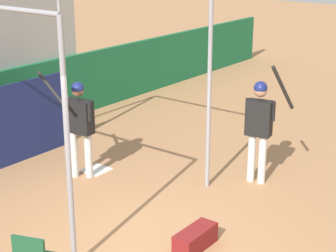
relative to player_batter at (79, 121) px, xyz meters
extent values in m
plane|color=#A8754C|center=(-1.14, -2.39, -1.04)|extent=(60.00, 60.00, 0.00)
cube|color=maroon|center=(1.33, 3.19, 0.45)|extent=(0.45, 0.40, 0.10)
cube|color=maroon|center=(1.33, 3.37, 0.68)|extent=(0.45, 0.06, 0.40)
cube|color=maroon|center=(1.88, 3.19, 0.45)|extent=(0.45, 0.40, 0.10)
cube|color=maroon|center=(1.88, 3.37, 0.68)|extent=(0.45, 0.06, 0.40)
cube|color=maroon|center=(1.88, 3.99, 0.85)|extent=(0.45, 0.40, 0.10)
cube|color=maroon|center=(1.88, 4.17, 1.08)|extent=(0.45, 0.06, 0.40)
cylinder|color=gray|center=(-2.06, -1.98, 0.56)|extent=(0.07, 0.07, 3.19)
cylinder|color=gray|center=(1.01, -1.98, 0.56)|extent=(0.07, 0.07, 3.19)
cylinder|color=gray|center=(1.01, 1.45, 0.56)|extent=(0.07, 0.07, 3.19)
cube|color=navy|center=(-0.52, 1.43, -0.28)|extent=(2.99, 0.03, 1.52)
cube|color=white|center=(0.36, -0.01, -1.03)|extent=(0.44, 0.44, 0.02)
cylinder|color=silver|center=(0.08, -0.11, -0.63)|extent=(0.14, 0.14, 0.82)
cylinder|color=silver|center=(-0.06, 0.10, -0.63)|extent=(0.14, 0.14, 0.82)
cube|color=black|center=(0.01, -0.01, 0.07)|extent=(0.27, 0.52, 0.58)
sphere|color=brown|center=(0.01, -0.01, 0.53)|extent=(0.20, 0.20, 0.20)
sphere|color=navy|center=(0.01, -0.01, 0.57)|extent=(0.22, 0.22, 0.22)
cylinder|color=black|center=(0.00, -0.27, 0.20)|extent=(0.08, 0.08, 0.32)
cylinder|color=black|center=(-0.06, 0.25, 0.20)|extent=(0.08, 0.08, 0.32)
cylinder|color=black|center=(-0.32, 0.24, 0.56)|extent=(0.11, 0.75, 0.55)
sphere|color=black|center=(0.04, 0.22, 0.31)|extent=(0.08, 0.08, 0.08)
cylinder|color=silver|center=(1.65, -2.46, -0.61)|extent=(0.15, 0.15, 0.85)
cylinder|color=silver|center=(1.68, -2.65, -0.61)|extent=(0.15, 0.15, 0.85)
cube|color=black|center=(1.67, -2.55, 0.12)|extent=(0.30, 0.46, 0.60)
sphere|color=#A37556|center=(1.67, -2.55, 0.59)|extent=(0.21, 0.21, 0.21)
sphere|color=navy|center=(1.67, -2.55, 0.63)|extent=(0.22, 0.22, 0.22)
cylinder|color=black|center=(1.66, -2.33, 0.25)|extent=(0.08, 0.08, 0.33)
cylinder|color=black|center=(1.75, -2.76, 0.25)|extent=(0.08, 0.08, 0.33)
cylinder|color=black|center=(1.72, -2.92, 0.68)|extent=(0.58, 0.20, 0.80)
sphere|color=black|center=(1.79, -2.66, 0.30)|extent=(0.08, 0.08, 0.08)
cube|color=maroon|center=(-0.76, -2.97, -0.90)|extent=(0.70, 0.28, 0.28)
camera|label=1|loc=(-6.31, -6.73, 2.96)|focal=60.00mm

